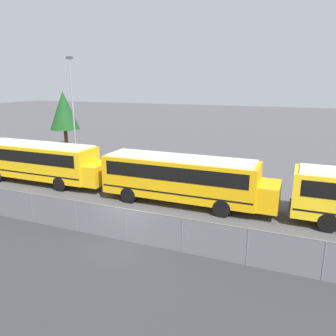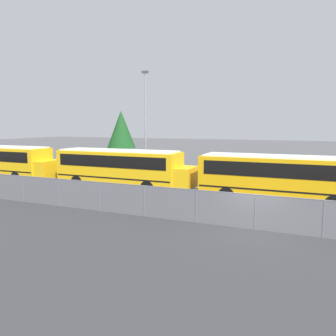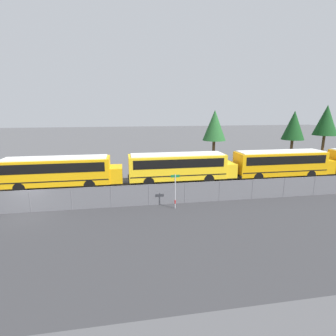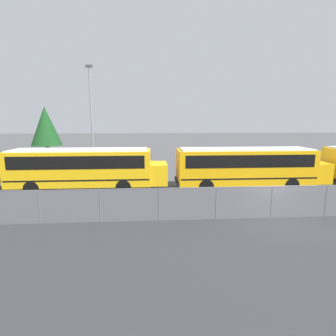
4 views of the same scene
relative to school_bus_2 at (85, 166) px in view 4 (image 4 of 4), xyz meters
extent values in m
plane|color=#4C4C4F|center=(11.29, -6.27, -1.89)|extent=(200.00, 200.00, 0.00)
cube|color=#9EA0A5|center=(11.29, -6.27, -1.02)|extent=(96.73, 0.03, 1.75)
cube|color=slate|center=(11.29, -6.28, -1.02)|extent=(96.73, 0.01, 1.75)
cylinder|color=slate|center=(11.29, -6.27, -0.15)|extent=(96.73, 0.05, 0.05)
cylinder|color=slate|center=(-0.80, -6.27, -1.02)|extent=(0.07, 0.07, 1.75)
cylinder|color=slate|center=(2.22, -6.27, -1.02)|extent=(0.07, 0.07, 1.75)
cylinder|color=slate|center=(5.25, -6.27, -1.02)|extent=(0.07, 0.07, 1.75)
cylinder|color=slate|center=(8.27, -6.27, -1.02)|extent=(0.07, 0.07, 1.75)
cylinder|color=slate|center=(11.29, -6.27, -1.02)|extent=(0.07, 0.07, 1.75)
cylinder|color=slate|center=(14.31, -6.27, -1.02)|extent=(0.07, 0.07, 1.75)
cube|color=yellow|center=(-0.25, 0.00, -0.10)|extent=(10.16, 2.59, 2.51)
cube|color=black|center=(-0.25, 0.00, 0.46)|extent=(9.35, 2.63, 0.90)
cube|color=black|center=(-0.25, 0.00, -0.80)|extent=(9.96, 2.62, 0.10)
cube|color=yellow|center=(5.44, 0.00, -0.60)|extent=(1.22, 2.39, 1.51)
cube|color=black|center=(-5.38, 0.00, -1.20)|extent=(0.12, 2.59, 0.24)
cube|color=silver|center=(-0.25, 0.00, 1.21)|extent=(9.66, 2.33, 0.10)
cylinder|color=black|center=(2.90, 1.18, -1.35)|extent=(1.09, 0.28, 1.09)
cylinder|color=black|center=(2.90, -1.18, -1.35)|extent=(1.09, 0.28, 1.09)
cylinder|color=black|center=(-3.40, 1.18, -1.35)|extent=(1.09, 0.28, 1.09)
cylinder|color=black|center=(-3.40, -1.18, -1.35)|extent=(1.09, 0.28, 1.09)
cube|color=#EDA80F|center=(11.93, -0.24, -0.10)|extent=(10.16, 2.59, 2.51)
cube|color=black|center=(11.93, -0.24, 0.46)|extent=(9.35, 2.63, 0.90)
cube|color=black|center=(11.93, -0.24, -0.80)|extent=(9.96, 2.62, 0.10)
cube|color=#EDA80F|center=(17.63, -0.24, -0.60)|extent=(1.22, 2.39, 1.51)
cube|color=black|center=(6.80, -0.24, -1.20)|extent=(0.12, 2.59, 0.24)
cube|color=silver|center=(11.93, -0.24, 1.21)|extent=(9.66, 2.33, 0.10)
cylinder|color=black|center=(15.09, 0.94, -1.35)|extent=(1.09, 0.28, 1.09)
cylinder|color=black|center=(15.09, -1.41, -1.35)|extent=(1.09, 0.28, 1.09)
cylinder|color=black|center=(8.78, 0.94, -1.35)|extent=(1.09, 0.28, 1.09)
cylinder|color=black|center=(8.78, -1.41, -1.35)|extent=(1.09, 0.28, 1.09)
cube|color=black|center=(18.85, -0.10, -1.20)|extent=(0.12, 2.59, 0.24)
cylinder|color=gray|center=(-0.45, 5.22, 2.98)|extent=(0.16, 0.16, 9.75)
cube|color=#47474C|center=(-0.45, 5.22, 8.01)|extent=(0.60, 0.24, 0.20)
cylinder|color=#51381E|center=(-7.20, 12.09, -0.72)|extent=(0.44, 0.44, 2.36)
cone|color=#194C1E|center=(-7.20, 12.09, 2.69)|extent=(3.43, 3.43, 4.46)
camera|label=1|loc=(19.00, -19.50, 5.94)|focal=35.00mm
camera|label=2|loc=(13.42, -22.24, 3.20)|focal=35.00mm
camera|label=3|loc=(18.49, -26.61, 5.84)|focal=28.00mm
camera|label=4|loc=(4.84, -19.34, 3.27)|focal=28.00mm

